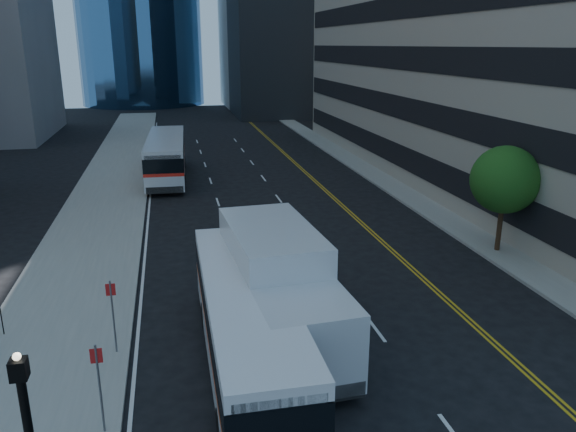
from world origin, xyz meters
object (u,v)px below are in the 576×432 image
at_px(street_tree, 505,180).
at_px(bus_rear, 166,156).
at_px(box_truck, 280,289).
at_px(bus_front, 246,323).

xyz_separation_m(street_tree, bus_rear, (-15.60, 19.66, -1.94)).
bearing_deg(bus_rear, box_truck, -80.13).
bearing_deg(box_truck, bus_front, -140.68).
xyz_separation_m(bus_front, box_truck, (1.34, 1.25, 0.46)).
relative_size(bus_front, bus_rear, 0.91).
relative_size(street_tree, box_truck, 0.63).
height_order(street_tree, box_truck, street_tree).
height_order(bus_front, bus_rear, bus_rear).
relative_size(street_tree, bus_front, 0.46).
bearing_deg(street_tree, box_truck, -152.35).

